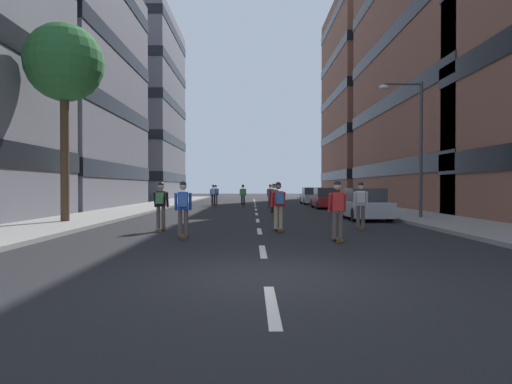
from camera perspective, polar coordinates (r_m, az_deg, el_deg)
The scene contains 24 objects.
ground_plane at distance 31.22m, azimuth -0.02°, elevation -2.25°, with size 138.92×138.92×0.00m, color black.
sidewalk_left at distance 35.03m, azimuth -13.69°, elevation -1.83°, with size 3.67×63.67×0.14m, color gray.
sidewalk_right at distance 35.16m, azimuth 13.51°, elevation -1.82°, with size 3.67×63.67×0.14m, color gray.
lane_markings at distance 31.07m, azimuth -0.02°, elevation -2.26°, with size 0.16×52.20×0.01m.
building_left_mid at distance 39.12m, azimuth -28.18°, elevation 11.91°, with size 16.04×16.39×18.35m.
building_left_far at distance 60.84m, azimuth -17.78°, elevation 10.10°, with size 16.04×16.64×22.95m.
building_right_mid at distance 40.14m, azimuth 27.88°, elevation 16.44°, with size 16.04×23.02×24.91m.
building_right_far at distance 61.18m, azimuth 17.24°, elevation 11.05°, with size 16.04×18.10×25.07m.
parked_car_near at distance 22.37m, azimuth 13.67°, elevation -1.65°, with size 1.82×4.40×1.52m.
parked_car_mid at distance 41.00m, azimuth 7.16°, elevation -0.57°, with size 1.82×4.40×1.52m.
parked_car_far at distance 33.25m, azimuth 8.97°, elevation -0.87°, with size 1.82×4.40×1.52m.
street_tree_near at distance 21.29m, azimuth -23.32°, elevation 14.75°, with size 3.27×3.27×8.37m.
streetlamp_right at distance 22.90m, azimuth 19.50°, elevation 7.00°, with size 2.13×0.30×6.50m.
skater_0 at distance 38.87m, azimuth -5.18°, elevation -0.17°, with size 0.56×0.92×1.78m.
skater_1 at distance 33.82m, azimuth 1.83°, elevation -0.30°, with size 0.57×0.92×1.78m.
skater_2 at distance 16.39m, azimuth -12.09°, elevation -1.40°, with size 0.54×0.91×1.78m.
skater_3 at distance 37.11m, azimuth 1.86°, elevation -0.21°, with size 0.56×0.92×1.78m.
skater_4 at distance 36.33m, azimuth -5.48°, elevation -0.23°, with size 0.54×0.91×1.78m.
skater_5 at distance 13.30m, azimuth 10.38°, elevation -2.01°, with size 0.54×0.90×1.78m.
skater_6 at distance 17.14m, azimuth 13.24°, elevation -1.31°, with size 0.56×0.92×1.78m.
skater_7 at distance 36.17m, azimuth -1.68°, elevation -0.28°, with size 0.54×0.91×1.78m.
skater_8 at distance 25.61m, azimuth 2.28°, elevation -0.63°, with size 0.55×0.91×1.78m.
skater_9 at distance 13.99m, azimuth -9.31°, elevation -1.75°, with size 0.56×0.92×1.78m.
skater_10 at distance 16.01m, azimuth 2.89°, elevation -1.43°, with size 0.56×0.92×1.78m.
Camera 1 is at (-0.27, -8.03, 1.61)m, focal length 31.27 mm.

